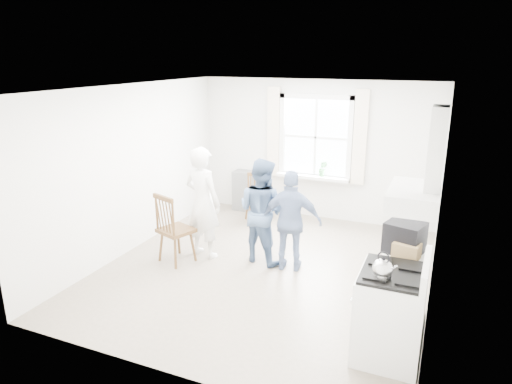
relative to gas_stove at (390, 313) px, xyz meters
name	(u,v)px	position (x,y,z in m)	size (l,w,h in m)	color
room_shell	(266,184)	(-1.91, 1.35, 0.82)	(4.62, 5.12, 2.64)	gray
window_assembly	(315,142)	(-1.91, 3.80, 0.98)	(1.88, 0.24, 1.70)	white
range_hood	(421,181)	(0.16, 0.00, 1.42)	(0.45, 0.76, 0.94)	white
shelf_unit	(244,190)	(-3.31, 3.68, -0.08)	(0.40, 0.30, 0.80)	slate
gas_stove	(390,313)	(0.00, 0.00, 0.00)	(0.68, 0.76, 1.12)	white
kettle	(383,269)	(-0.09, -0.18, 0.56)	(0.20, 0.20, 0.28)	silver
low_cabinet	(404,287)	(0.07, 0.70, -0.03)	(0.50, 0.55, 0.90)	white
stereo_stack	(405,237)	(0.03, 0.65, 0.59)	(0.47, 0.44, 0.35)	black
cardboard_box	(406,251)	(0.07, 0.49, 0.50)	(0.27, 0.19, 0.17)	olive
windsor_chair_a	(258,192)	(-2.73, 3.03, 0.14)	(0.59, 0.58, 1.02)	#4A3018
windsor_chair_b	(169,222)	(-3.29, 0.97, 0.18)	(0.59, 0.58, 1.09)	#4A3018
person_left	(203,203)	(-2.97, 1.43, 0.38)	(0.63, 0.63, 1.73)	white
person_mid	(262,211)	(-2.08, 1.62, 0.31)	(0.77, 0.77, 1.59)	#465F83
person_right	(291,221)	(-1.58, 1.50, 0.26)	(0.87, 0.87, 1.48)	navy
potted_plant	(323,169)	(-1.72, 3.71, 0.51)	(0.16, 0.16, 0.29)	#337339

